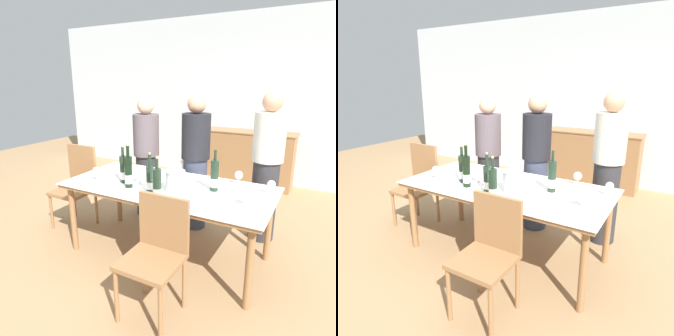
{
  "view_description": "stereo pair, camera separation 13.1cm",
  "coord_description": "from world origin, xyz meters",
  "views": [
    {
      "loc": [
        1.3,
        -2.4,
        1.74
      ],
      "look_at": [
        0.0,
        0.0,
        0.93
      ],
      "focal_mm": 32.0,
      "sensor_mm": 36.0,
      "label": 1
    },
    {
      "loc": [
        1.42,
        -2.34,
        1.74
      ],
      "look_at": [
        0.0,
        0.0,
        0.93
      ],
      "focal_mm": 32.0,
      "sensor_mm": 36.0,
      "label": 2
    }
  ],
  "objects": [
    {
      "name": "wine_bottle_1",
      "position": [
        0.11,
        -0.39,
        0.89
      ],
      "size": [
        0.07,
        0.07,
        0.39
      ],
      "color": "#1E3323",
      "rests_on": "dining_table"
    },
    {
      "name": "wine_bottle_4",
      "position": [
        -0.44,
        -0.12,
        0.88
      ],
      "size": [
        0.07,
        0.07,
        0.38
      ],
      "color": "#1E3323",
      "rests_on": "dining_table"
    },
    {
      "name": "sideboard_cabinet",
      "position": [
        0.13,
        2.56,
        0.46
      ],
      "size": [
        1.54,
        0.46,
        0.92
      ],
      "color": "#996B42",
      "rests_on": "ground_plane"
    },
    {
      "name": "ground_plane",
      "position": [
        0.0,
        0.0,
        0.0
      ],
      "size": [
        12.0,
        12.0,
        0.0
      ],
      "primitive_type": "plane",
      "color": "#A37F56"
    },
    {
      "name": "wine_bottle_2",
      "position": [
        -0.06,
        -0.23,
        0.87
      ],
      "size": [
        0.07,
        0.07,
        0.37
      ],
      "color": "#1E3323",
      "rests_on": "dining_table"
    },
    {
      "name": "wine_bottle_0",
      "position": [
        0.44,
        0.09,
        0.89
      ],
      "size": [
        0.08,
        0.08,
        0.39
      ],
      "color": "#1E3323",
      "rests_on": "dining_table"
    },
    {
      "name": "person_guest_left",
      "position": [
        -0.02,
        0.71,
        0.8
      ],
      "size": [
        0.33,
        0.33,
        1.59
      ],
      "color": "#383F56",
      "rests_on": "ground_plane"
    },
    {
      "name": "chair_near_front",
      "position": [
        0.29,
        -0.71,
        0.53
      ],
      "size": [
        0.42,
        0.42,
        0.92
      ],
      "color": "#996B42",
      "rests_on": "ground_plane"
    },
    {
      "name": "chair_left_end",
      "position": [
        -1.3,
        0.09,
        0.56
      ],
      "size": [
        0.42,
        0.42,
        0.98
      ],
      "color": "#996B42",
      "rests_on": "ground_plane"
    },
    {
      "name": "wine_glass_1",
      "position": [
        0.8,
        -0.13,
        0.86
      ],
      "size": [
        0.09,
        0.09,
        0.16
      ],
      "color": "white",
      "rests_on": "dining_table"
    },
    {
      "name": "person_guest_right",
      "position": [
        0.76,
        0.81,
        0.82
      ],
      "size": [
        0.33,
        0.33,
        1.63
      ],
      "color": "#2D2D33",
      "rests_on": "ground_plane"
    },
    {
      "name": "wine_glass_2",
      "position": [
        -0.71,
        -0.21,
        0.85
      ],
      "size": [
        0.08,
        0.08,
        0.15
      ],
      "color": "white",
      "rests_on": "dining_table"
    },
    {
      "name": "wine_bottle_3",
      "position": [
        -0.31,
        -0.21,
        0.9
      ],
      "size": [
        0.07,
        0.07,
        0.42
      ],
      "color": "black",
      "rests_on": "dining_table"
    },
    {
      "name": "wine_glass_0",
      "position": [
        0.59,
        0.37,
        0.84
      ],
      "size": [
        0.08,
        0.08,
        0.14
      ],
      "color": "white",
      "rests_on": "dining_table"
    },
    {
      "name": "person_host",
      "position": [
        -0.73,
        0.76,
        0.77
      ],
      "size": [
        0.33,
        0.33,
        1.53
      ],
      "color": "#2D2D33",
      "rests_on": "ground_plane"
    },
    {
      "name": "wine_glass_4",
      "position": [
        0.92,
        0.24,
        0.84
      ],
      "size": [
        0.07,
        0.07,
        0.13
      ],
      "color": "white",
      "rests_on": "dining_table"
    },
    {
      "name": "dining_table",
      "position": [
        0.0,
        0.0,
        0.69
      ],
      "size": [
        2.01,
        0.96,
        0.75
      ],
      "color": "#996B42",
      "rests_on": "ground_plane"
    },
    {
      "name": "ice_bucket",
      "position": [
        0.13,
        -0.1,
        0.86
      ],
      "size": [
        0.19,
        0.19,
        0.2
      ],
      "color": "silver",
      "rests_on": "dining_table"
    },
    {
      "name": "back_wall",
      "position": [
        0.0,
        2.85,
        1.4
      ],
      "size": [
        8.0,
        0.1,
        2.8
      ],
      "color": "silver",
      "rests_on": "ground_plane"
    },
    {
      "name": "wine_glass_3",
      "position": [
        -0.31,
        -0.06,
        0.85
      ],
      "size": [
        0.07,
        0.07,
        0.14
      ],
      "color": "white",
      "rests_on": "dining_table"
    }
  ]
}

